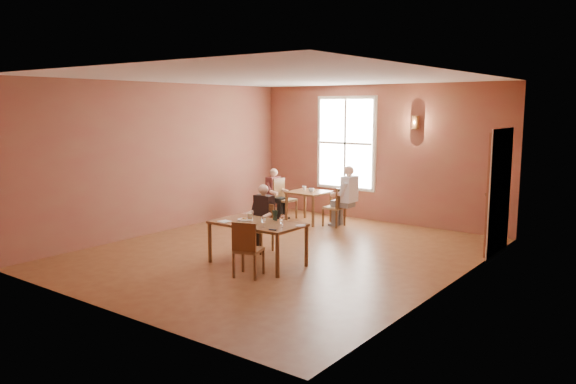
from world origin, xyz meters
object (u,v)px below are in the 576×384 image
Objects in this scene: chair_empty at (249,249)px; second_table at (309,207)px; chair_diner_white at (334,207)px; main_table at (257,243)px; diner_main at (258,220)px; chair_diner_main at (259,228)px; chair_diner_maroon at (285,199)px; diner_white at (335,197)px; diner_maroon at (284,195)px.

second_table is (-1.54, 3.80, -0.08)m from chair_empty.
chair_diner_white reaches higher than second_table.
diner_main reaches higher than main_table.
chair_empty is 3.91m from chair_diner_white.
main_table is at bearing -169.72° from chair_diner_white.
chair_diner_white is (-0.09, 2.59, 0.00)m from chair_diner_main.
main_table is 1.62× the size of chair_diner_maroon.
chair_diner_maroon is at bearing 90.00° from diner_white.
diner_main reaches higher than chair_diner_maroon.
chair_diner_white is 1.34m from diner_maroon.
chair_diner_white is 1.30m from chair_diner_maroon.
chair_diner_main is 1.07× the size of second_table.
diner_main is 1.23× the size of chair_diner_maroon.
diner_main is at bearing 128.88° from main_table.
second_table is at bearing -74.26° from diner_main.
chair_empty is 4.39m from chair_diner_maroon.
main_table is 0.65m from chair_empty.
main_table is 1.77× the size of chair_diner_main.
diner_maroon is (-1.42, 2.59, 0.13)m from chair_diner_main.
chair_empty reaches higher than chair_diner_white.
chair_diner_main reaches higher than main_table.
diner_white is 1.38× the size of chair_diner_maroon.
chair_diner_maroon is (-1.39, 2.59, 0.04)m from chair_diner_main.
chair_diner_main is at bearing -74.09° from second_table.
second_table is at bearing 90.00° from chair_diner_maroon.
diner_maroon is at bearing 120.65° from main_table.
chair_diner_maroon is 0.10m from diner_maroon.
diner_white is at bearing -88.74° from chair_diner_main.
second_table is at bearing 90.00° from chair_diner_white.
diner_main reaches higher than second_table.
main_table is 3.77m from diner_maroon.
diner_white reaches higher than second_table.
second_table is at bearing 90.00° from diner_white.
diner_white reaches higher than chair_empty.
diner_white is 1.36m from diner_maroon.
chair_diner_white is at bearing -88.08° from chair_diner_main.
chair_diner_white is at bearing 90.00° from chair_diner_maroon.
diner_main is (-0.50, 0.62, 0.21)m from main_table.
chair_empty is 1.01× the size of chair_diner_white.
chair_diner_main is 2.69m from second_table.
diner_maroon reaches higher than chair_diner_white.
diner_white is at bearing 99.77° from main_table.
chair_diner_white is 0.21m from diner_white.
diner_maroon is (-1.33, 0.00, 0.13)m from chair_diner_white.
diner_white is (-0.06, 2.59, 0.21)m from chair_diner_main.
diner_white is 1.14× the size of diner_maroon.
main_table is at bearing -170.23° from diner_white.
chair_empty is 0.93× the size of chair_diner_maroon.
diner_white is (-0.56, 3.24, 0.28)m from main_table.
chair_diner_white is at bearing -88.10° from diner_main.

